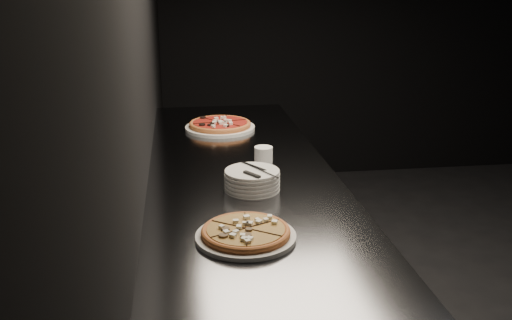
{
  "coord_description": "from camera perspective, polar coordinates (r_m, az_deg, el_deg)",
  "views": [
    {
      "loc": [
        -2.37,
        -2.15,
        1.68
      ],
      "look_at": [
        -2.08,
        -0.06,
        0.99
      ],
      "focal_mm": 40.0,
      "sensor_mm": 36.0,
      "label": 1
    }
  ],
  "objects": [
    {
      "name": "wall_left",
      "position": [
        2.17,
        -11.46,
        10.41
      ],
      "size": [
        0.02,
        5.0,
        2.8
      ],
      "primitive_type": "cube",
      "color": "black",
      "rests_on": "floor"
    },
    {
      "name": "pizza_tomato",
      "position": [
        2.93,
        -3.62,
        3.49
      ],
      "size": [
        0.37,
        0.37,
        0.04
      ],
      "rotation": [
        0.0,
        0.0,
        0.19
      ],
      "color": "white",
      "rests_on": "counter"
    },
    {
      "name": "pizza_mushroom",
      "position": [
        1.72,
        -1.03,
        -7.32
      ],
      "size": [
        0.36,
        0.36,
        0.04
      ],
      "rotation": [
        0.0,
        0.0,
        0.43
      ],
      "color": "white",
      "rests_on": "counter"
    },
    {
      "name": "wall_back",
      "position": [
        5.23,
        19.68,
        14.01
      ],
      "size": [
        5.0,
        0.02,
        2.8
      ],
      "primitive_type": "cube",
      "color": "black",
      "rests_on": "floor"
    },
    {
      "name": "counter",
      "position": [
        2.48,
        -1.36,
        -11.27
      ],
      "size": [
        0.74,
        2.44,
        0.92
      ],
      "color": "slate",
      "rests_on": "floor"
    },
    {
      "name": "cutlery",
      "position": [
        2.07,
        -0.11,
        -1.1
      ],
      "size": [
        0.1,
        0.21,
        0.01
      ],
      "rotation": [
        0.0,
        0.0,
        0.59
      ],
      "color": "#B4B7BC",
      "rests_on": "plate_stack"
    },
    {
      "name": "ramekin",
      "position": [
        2.4,
        0.75,
        0.58
      ],
      "size": [
        0.08,
        0.08,
        0.07
      ],
      "color": "white",
      "rests_on": "counter"
    },
    {
      "name": "plate_stack",
      "position": [
        2.09,
        -0.39,
        -2.01
      ],
      "size": [
        0.2,
        0.2,
        0.08
      ],
      "color": "white",
      "rests_on": "counter"
    }
  ]
}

